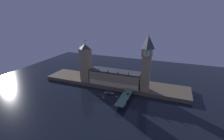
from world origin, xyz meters
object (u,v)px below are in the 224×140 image
Objects in this scene: car_northbound_lead at (125,92)px; car_southbound_trail at (128,94)px; boat_upstream at (109,93)px; victoria_tower at (86,63)px; street_lamp_near at (117,98)px; street_lamp_far at (124,88)px; clock_tower at (147,62)px; pedestrian_near_rail at (118,100)px.

car_southbound_trail reaches higher than car_northbound_lead.
car_southbound_trail is at bearing -10.42° from boat_upstream.
victoria_tower reaches higher than car_northbound_lead.
street_lamp_near is at bearing -108.77° from car_southbound_trail.
car_southbound_trail is 0.61× the size of street_lamp_far.
clock_tower is at bearing -1.05° from victoria_tower.
boat_upstream is (-20.99, -2.49, -10.42)m from street_lamp_far.
street_lamp_near is at bearing -95.97° from car_northbound_lead.
boat_upstream is at bearing -173.25° from street_lamp_far.
boat_upstream is at bearing 169.58° from car_southbound_trail.
clock_tower is 46.05× the size of pedestrian_near_rail.
street_lamp_far is at bearing 90.87° from pedestrian_near_rail.
clock_tower is 47.72m from car_northbound_lead.
clock_tower is at bearing 62.72° from street_lamp_near.
car_southbound_trail is at bearing -46.19° from street_lamp_far.
pedestrian_near_rail is 0.11× the size of boat_upstream.
street_lamp_far is at bearing 133.81° from car_southbound_trail.
street_lamp_far reaches higher than car_southbound_trail.
clock_tower reaches higher than street_lamp_near.
victoria_tower reaches higher than street_lamp_far.
victoria_tower is 9.09× the size of street_lamp_near.
car_northbound_lead is at bearing 136.99° from car_southbound_trail.
car_southbound_trail is (74.65, -26.48, -25.79)m from victoria_tower.
street_lamp_near reaches higher than car_northbound_lead.
clock_tower is 62.32m from street_lamp_near.
street_lamp_far is (-7.39, 7.70, 3.56)m from car_southbound_trail.
pedestrian_near_rail is 0.24× the size of street_lamp_near.
clock_tower reaches higher than boat_upstream.
clock_tower is 47.88m from car_southbound_trail.
pedestrian_near_rail is 4.73m from street_lamp_near.
clock_tower is at bearing 23.52° from boat_upstream.
street_lamp_far reaches higher than car_northbound_lead.
street_lamp_near is (-7.39, -21.74, 3.64)m from car_southbound_trail.
clock_tower is 5.08× the size of boat_upstream.
boat_upstream is at bearing -156.48° from clock_tower.
clock_tower reaches higher than car_northbound_lead.
car_northbound_lead is at bearing 84.19° from pedestrian_near_rail.
car_southbound_trail is (4.66, -4.35, 0.07)m from car_northbound_lead.
car_northbound_lead is at bearing 84.03° from street_lamp_near.
street_lamp_far is 23.56m from boat_upstream.
car_southbound_trail is 11.25m from street_lamp_far.
victoria_tower is 73.29m from street_lamp_far.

